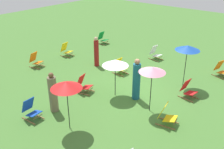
{
  "coord_description": "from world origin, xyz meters",
  "views": [
    {
      "loc": [
        -8.53,
        -5.84,
        5.72
      ],
      "look_at": [
        0.0,
        1.2,
        0.5
      ],
      "focal_mm": 41.24,
      "sensor_mm": 36.0,
      "label": 1
    }
  ],
  "objects": [
    {
      "name": "deckchair_3",
      "position": [
        1.12,
        -2.15,
        0.37
      ],
      "size": [
        0.57,
        0.81,
        0.83
      ],
      "rotation": [
        0.0,
        0.0,
        -0.13
      ],
      "color": "olive",
      "rests_on": "ground"
    },
    {
      "name": "deckchair_10",
      "position": [
        -1.21,
        -2.37,
        0.37
      ],
      "size": [
        0.61,
        0.84,
        0.83
      ],
      "rotation": [
        0.0,
        0.0,
        0.19
      ],
      "color": "olive",
      "rests_on": "ground"
    },
    {
      "name": "deckchair_5",
      "position": [
        4.34,
        5.62,
        0.37
      ],
      "size": [
        0.48,
        0.76,
        0.83
      ],
      "rotation": [
        0.0,
        0.0,
        -0.0
      ],
      "color": "olive",
      "rests_on": "ground"
    },
    {
      "name": "deckchair_11",
      "position": [
        1.14,
        5.77,
        0.37
      ],
      "size": [
        0.57,
        0.82,
        0.83
      ],
      "rotation": [
        0.0,
        0.0,
        0.13
      ],
      "color": "olive",
      "rests_on": "ground"
    },
    {
      "name": "person_1",
      "position": [
        -0.4,
        -0.47,
        0.87
      ],
      "size": [
        0.35,
        0.35,
        1.84
      ],
      "rotation": [
        0.0,
        0.0,
        3.22
      ],
      "color": "#195972",
      "rests_on": "ground"
    },
    {
      "name": "umbrella_2",
      "position": [
        2.0,
        -1.53,
        1.9
      ],
      "size": [
        1.11,
        1.11,
        2.02
      ],
      "color": "black",
      "rests_on": "ground"
    },
    {
      "name": "umbrella_0",
      "position": [
        -0.73,
        0.42,
        1.55
      ],
      "size": [
        1.13,
        1.13,
        1.69
      ],
      "color": "black",
      "rests_on": "ground"
    },
    {
      "name": "deckchair_9",
      "position": [
        -4.15,
        1.74,
        0.37
      ],
      "size": [
        0.53,
        0.79,
        0.83
      ],
      "rotation": [
        0.0,
        0.0,
        0.07
      ],
      "color": "olive",
      "rests_on": "ground"
    },
    {
      "name": "person_0",
      "position": [
        1.19,
        3.29,
        0.8
      ],
      "size": [
        0.37,
        0.37,
        1.67
      ],
      "rotation": [
        0.0,
        0.0,
        5.65
      ],
      "color": "maroon",
      "rests_on": "ground"
    },
    {
      "name": "ground_plane",
      "position": [
        0.0,
        0.0,
        0.0
      ],
      "size": [
        40.0,
        40.0,
        0.0
      ],
      "primitive_type": "plane",
      "color": "#477A33"
    },
    {
      "name": "umbrella_1",
      "position": [
        -3.65,
        0.17,
        1.75
      ],
      "size": [
        1.08,
        1.08,
        1.88
      ],
      "color": "black",
      "rests_on": "ground"
    },
    {
      "name": "deckchair_8",
      "position": [
        -1.07,
        5.79,
        0.37
      ],
      "size": [
        0.62,
        0.84,
        0.83
      ],
      "rotation": [
        0.0,
        0.0,
        0.21
      ],
      "color": "olive",
      "rests_on": "ground"
    },
    {
      "name": "deckchair_0",
      "position": [
        4.13,
        1.28,
        0.37
      ],
      "size": [
        0.58,
        0.82,
        0.83
      ],
      "rotation": [
        0.0,
        0.0,
        -0.14
      ],
      "color": "olive",
      "rests_on": "ground"
    },
    {
      "name": "umbrella_3",
      "position": [
        -0.83,
        -1.44,
        1.78
      ],
      "size": [
        1.03,
        1.03,
        1.89
      ],
      "color": "black",
      "rests_on": "ground"
    },
    {
      "name": "deckchair_4",
      "position": [
        -1.42,
        1.69,
        0.37
      ],
      "size": [
        0.64,
        0.85,
        0.83
      ],
      "rotation": [
        0.0,
        0.0,
        0.23
      ],
      "color": "olive",
      "rests_on": "ground"
    },
    {
      "name": "person_2",
      "position": [
        -3.25,
        1.51,
        0.78
      ],
      "size": [
        0.38,
        0.38,
        1.67
      ],
      "rotation": [
        0.0,
        0.0,
        3.29
      ],
      "color": "#72664C",
      "rests_on": "ground"
    },
    {
      "name": "deckchair_2",
      "position": [
        1.2,
        1.66,
        0.37
      ],
      "size": [
        0.5,
        0.78,
        0.83
      ],
      "rotation": [
        0.0,
        0.0,
        -0.03
      ],
      "color": "olive",
      "rests_on": "ground"
    },
    {
      "name": "deckchair_1",
      "position": [
        4.22,
        -2.52,
        0.37
      ],
      "size": [
        0.68,
        0.87,
        0.83
      ],
      "rotation": [
        0.0,
        0.0,
        -0.3
      ],
      "color": "olive",
      "rests_on": "ground"
    }
  ]
}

